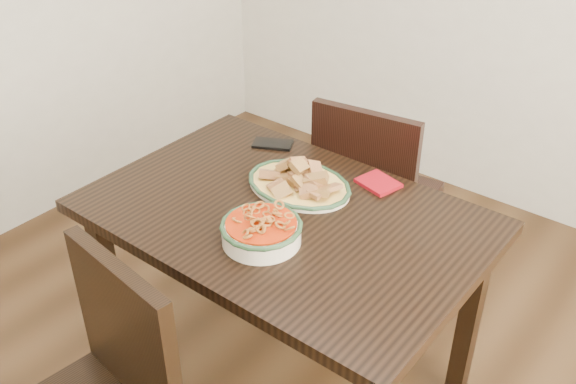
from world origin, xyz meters
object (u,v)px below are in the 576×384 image
Objects in this scene: smartphone at (273,144)px; fish_plate at (299,176)px; noodle_bowl at (261,229)px; dining_table at (284,236)px; chair_far at (371,191)px.

fish_plate is at bearing -61.61° from smartphone.
fish_plate is 1.50× the size of noodle_bowl.
dining_table is 1.37× the size of chair_far.
dining_table is 0.45m from smartphone.
chair_far is 0.56m from fish_plate.
dining_table is at bearing -73.17° from smartphone.
chair_far is 0.47m from smartphone.
dining_table is at bearing 86.50° from chair_far.
smartphone is (-0.35, 0.47, -0.04)m from noodle_bowl.
chair_far reaches higher than fish_plate.
smartphone is (-0.26, 0.17, -0.04)m from fish_plate.
fish_plate is (0.00, -0.48, 0.30)m from chair_far.
smartphone is at bearing 145.68° from fish_plate.
fish_plate is at bearing 107.48° from noodle_bowl.
smartphone reaches higher than dining_table.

